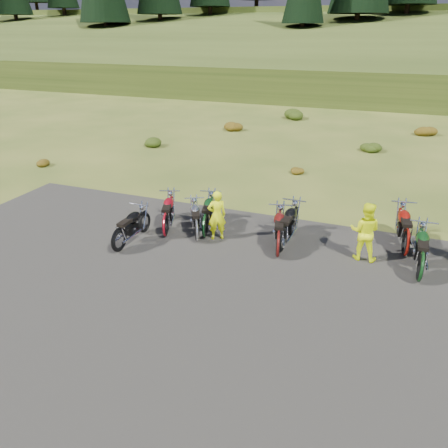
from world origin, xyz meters
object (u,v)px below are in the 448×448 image
at_px(motorcycle_3, 197,241).
at_px(motorcycle_7, 418,281).
at_px(person_middle, 217,216).
at_px(motorcycle_0, 120,252).

xyz_separation_m(motorcycle_3, motorcycle_7, (6.46, -0.05, 0.00)).
height_order(motorcycle_7, person_middle, person_middle).
distance_m(motorcycle_0, motorcycle_7, 8.44).
relative_size(motorcycle_3, motorcycle_7, 0.87).
bearing_deg(motorcycle_3, person_middle, -82.62).
bearing_deg(motorcycle_3, motorcycle_7, -118.27).
height_order(motorcycle_0, person_middle, person_middle).
distance_m(motorcycle_0, person_middle, 3.13).
xyz_separation_m(motorcycle_7, person_middle, (-5.92, 0.43, 0.80)).
relative_size(motorcycle_3, person_middle, 1.25).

